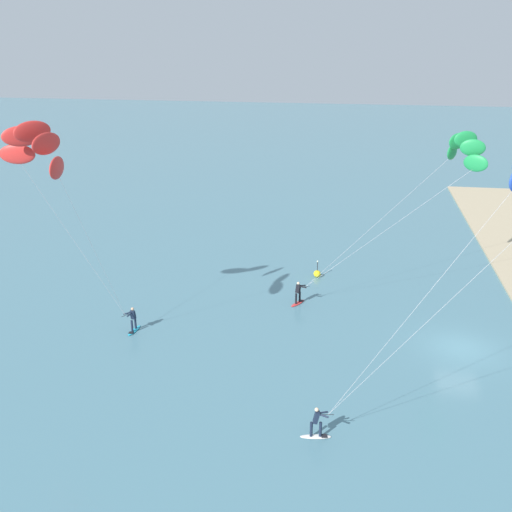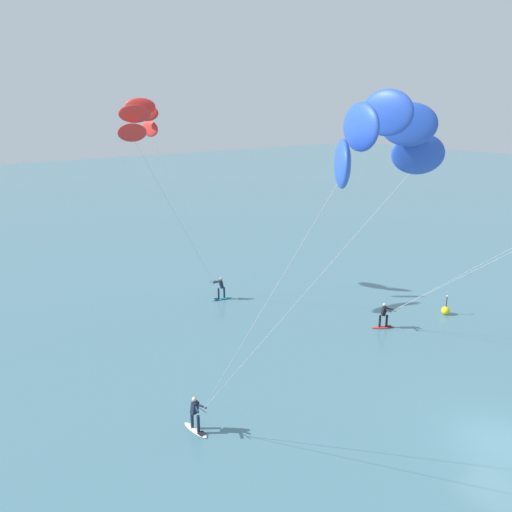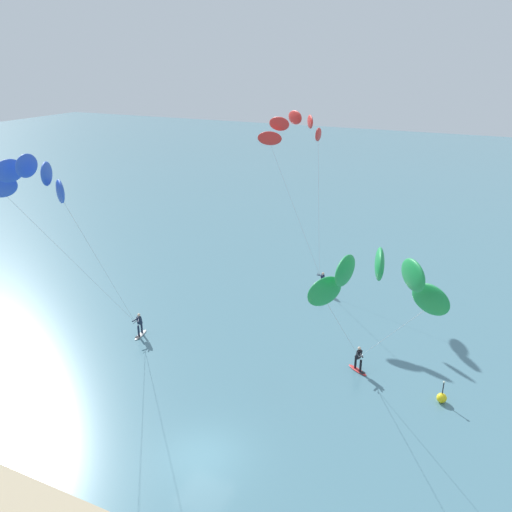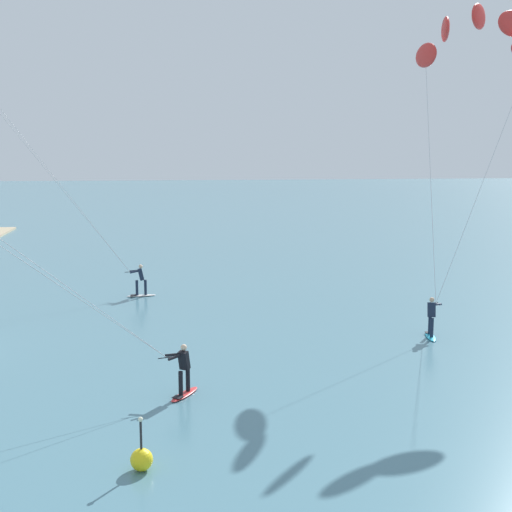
% 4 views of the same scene
% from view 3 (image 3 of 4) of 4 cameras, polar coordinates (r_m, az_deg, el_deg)
% --- Properties ---
extents(ground_plane, '(240.00, 240.00, 0.00)m').
position_cam_3_polar(ground_plane, '(27.47, -5.77, -20.71)').
color(ground_plane, slate).
extents(kitesurfer_nearshore, '(6.10, 12.38, 11.98)m').
position_cam_3_polar(kitesurfer_nearshore, '(19.64, 12.88, -3.21)').
color(kitesurfer_nearshore, red).
rests_on(kitesurfer_nearshore, ground).
extents(kitesurfer_mid_water, '(7.19, 6.24, 13.94)m').
position_cam_3_polar(kitesurfer_mid_water, '(44.16, 4.31, 13.12)').
color(kitesurfer_mid_water, '#23ADD1').
rests_on(kitesurfer_mid_water, ground).
extents(kitesurfer_far_out, '(4.52, 9.96, 13.96)m').
position_cam_3_polar(kitesurfer_far_out, '(27.32, -22.61, 6.76)').
color(kitesurfer_far_out, white).
rests_on(kitesurfer_far_out, ground).
extents(marker_buoy, '(0.56, 0.56, 1.38)m').
position_cam_3_polar(marker_buoy, '(32.18, 19.41, -14.22)').
color(marker_buoy, yellow).
rests_on(marker_buoy, ground).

